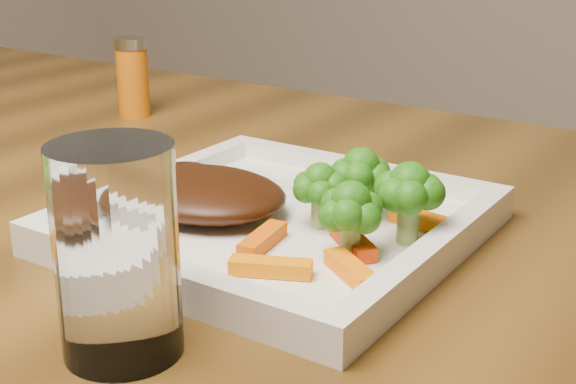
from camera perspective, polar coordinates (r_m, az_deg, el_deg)
The scene contains 13 objects.
plate at distance 0.60m, azimuth -0.79°, elevation -2.59°, with size 0.27×0.27×0.01m, color white.
steak at distance 0.62m, azimuth -6.01°, elevation -0.07°, with size 0.14×0.11×0.03m, color #361708.
broccoli_0 at distance 0.60m, azimuth 5.20°, elevation 1.27°, with size 0.05×0.05×0.07m, color #3B6E12, non-canonical shape.
broccoli_1 at distance 0.56m, azimuth 8.60°, elevation -0.48°, with size 0.05×0.05×0.06m, color #137213, non-canonical shape.
broccoli_2 at distance 0.53m, azimuth 4.48°, elevation -1.63°, with size 0.05×0.05×0.06m, color #166410, non-canonical shape.
broccoli_3 at distance 0.58m, azimuth 2.30°, elevation 0.36°, with size 0.05×0.05×0.06m, color #1A6010, non-canonical shape.
carrot_0 at distance 0.51m, azimuth -1.25°, elevation -5.37°, with size 0.05×0.01×0.01m, color orange.
carrot_1 at distance 0.51m, azimuth 4.49°, elevation -5.53°, with size 0.05×0.01×0.01m, color orange.
carrot_2 at distance 0.55m, azimuth -1.82°, elevation -3.40°, with size 0.05×0.01×0.01m, color #E15703.
carrot_3 at distance 0.59m, azimuth 9.95°, elevation -2.12°, with size 0.06×0.02×0.01m, color orange.
carrot_5 at distance 0.55m, azimuth 4.63°, elevation -3.53°, with size 0.05×0.01×0.01m, color red.
spice_shaker at distance 0.96m, azimuth -10.99°, elevation 8.00°, with size 0.04×0.04×0.09m, color #D2670B.
drinking_glass at distance 0.44m, azimuth -12.06°, elevation -4.21°, with size 0.07×0.07×0.12m, color white.
Camera 1 is at (0.51, -0.36, 0.99)m, focal length 50.00 mm.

